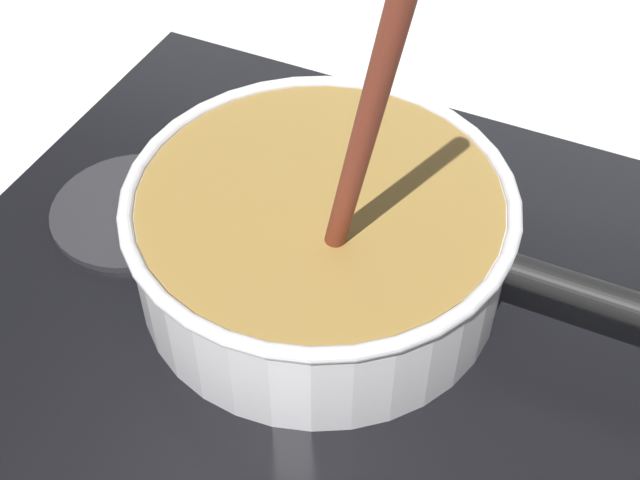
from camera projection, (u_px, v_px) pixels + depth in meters
ground at (136, 382)px, 0.63m from camera, size 2.40×1.60×0.04m
hob_plate at (320, 283)px, 0.67m from camera, size 0.56×0.48×0.01m
burner_ring at (320, 275)px, 0.66m from camera, size 0.18×0.18×0.01m
spare_burner at (133, 210)px, 0.71m from camera, size 0.13×0.13×0.01m
cooking_pan at (322, 235)px, 0.63m from camera, size 0.43×0.28×0.36m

